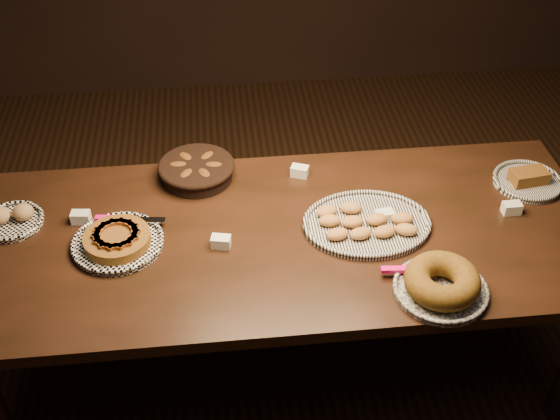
{
  "coord_description": "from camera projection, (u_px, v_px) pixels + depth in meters",
  "views": [
    {
      "loc": [
        -0.23,
        -1.97,
        2.48
      ],
      "look_at": [
        -0.01,
        0.05,
        0.82
      ],
      "focal_mm": 45.0,
      "sensor_mm": 36.0,
      "label": 1
    }
  ],
  "objects": [
    {
      "name": "loaf_plate",
      "position": [
        528.0,
        180.0,
        2.85
      ],
      "size": [
        0.28,
        0.28,
        0.06
      ],
      "rotation": [
        0.0,
        0.0,
        0.13
      ],
      "color": "black",
      "rests_on": "buffet_table"
    },
    {
      "name": "bundt_cake_plate",
      "position": [
        441.0,
        283.0,
        2.36
      ],
      "size": [
        0.35,
        0.32,
        0.1
      ],
      "rotation": [
        0.0,
        0.0,
        -0.27
      ],
      "color": "black",
      "rests_on": "buffet_table"
    },
    {
      "name": "croissant_basket",
      "position": [
        197.0,
        169.0,
        2.86
      ],
      "size": [
        0.33,
        0.33,
        0.08
      ],
      "rotation": [
        0.0,
        0.0,
        -0.13
      ],
      "color": "black",
      "rests_on": "buffet_table"
    },
    {
      "name": "apple_tart_plate",
      "position": [
        117.0,
        240.0,
        2.56
      ],
      "size": [
        0.34,
        0.34,
        0.06
      ],
      "rotation": [
        0.0,
        0.0,
        -0.4
      ],
      "color": "white",
      "rests_on": "buffet_table"
    },
    {
      "name": "buffet_table",
      "position": [
        284.0,
        247.0,
        2.67
      ],
      "size": [
        2.4,
        1.0,
        0.75
      ],
      "color": "black",
      "rests_on": "ground"
    },
    {
      "name": "ground",
      "position": [
        284.0,
        360.0,
        3.1
      ],
      "size": [
        5.0,
        5.0,
        0.0
      ],
      "primitive_type": "plane",
      "color": "black",
      "rests_on": "ground"
    },
    {
      "name": "madeleine_platter",
      "position": [
        366.0,
        223.0,
        2.64
      ],
      "size": [
        0.48,
        0.39,
        0.05
      ],
      "rotation": [
        0.0,
        0.0,
        0.15
      ],
      "color": "black",
      "rests_on": "buffet_table"
    },
    {
      "name": "tent_cards",
      "position": [
        301.0,
        210.0,
        2.7
      ],
      "size": [
        1.72,
        0.47,
        0.04
      ],
      "color": "white",
      "rests_on": "buffet_table"
    },
    {
      "name": "bread_roll_plate",
      "position": [
        12.0,
        219.0,
        2.65
      ],
      "size": [
        0.24,
        0.24,
        0.07
      ],
      "rotation": [
        0.0,
        0.0,
        0.31
      ],
      "color": "white",
      "rests_on": "buffet_table"
    }
  ]
}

